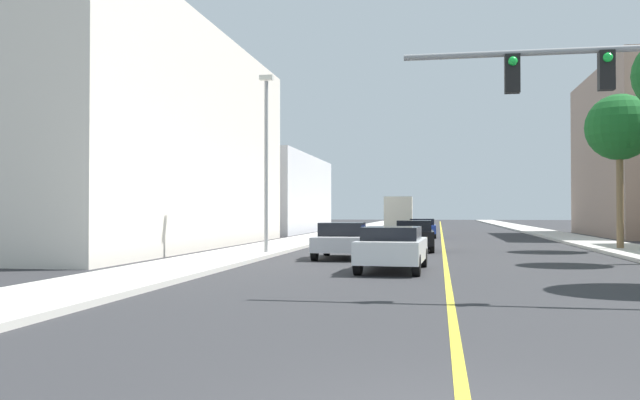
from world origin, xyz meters
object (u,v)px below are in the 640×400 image
at_px(palm_far, 619,128).
at_px(delivery_truck, 399,213).
at_px(car_silver, 342,240).
at_px(car_white, 393,247).
at_px(street_lamp, 266,154).
at_px(car_blue, 422,228).
at_px(car_black, 414,235).

xyz_separation_m(palm_far, delivery_truck, (-11.90, 27.35, -4.09)).
bearing_deg(car_silver, car_white, -65.89).
relative_size(street_lamp, car_blue, 1.73).
bearing_deg(car_black, car_silver, -118.64).
bearing_deg(delivery_truck, car_blue, -81.26).
relative_size(car_black, car_white, 0.91).
bearing_deg(delivery_truck, palm_far, -68.06).
height_order(palm_far, car_black, palm_far).
bearing_deg(delivery_truck, car_white, -88.47).
distance_m(street_lamp, car_black, 8.23).
relative_size(street_lamp, car_black, 1.88).
xyz_separation_m(car_silver, car_white, (2.35, -5.17, 0.02)).
xyz_separation_m(car_silver, delivery_truck, (0.22, 34.18, 0.94)).
relative_size(street_lamp, palm_far, 1.03).
bearing_deg(palm_far, car_blue, 123.81).
distance_m(palm_far, car_silver, 14.80).
bearing_deg(delivery_truck, street_lamp, -97.75).
xyz_separation_m(street_lamp, delivery_truck, (3.60, 33.26, -2.64)).
height_order(car_silver, delivery_truck, delivery_truck).
bearing_deg(car_black, car_blue, 87.93).
distance_m(street_lamp, car_blue, 21.29).
xyz_separation_m(palm_far, car_silver, (-12.12, -6.83, -5.03)).
distance_m(street_lamp, delivery_truck, 33.56).
bearing_deg(street_lamp, car_blue, 73.41).
height_order(street_lamp, delivery_truck, street_lamp).
bearing_deg(car_silver, street_lamp, 164.42).
distance_m(palm_far, car_black, 10.86).
relative_size(palm_far, car_white, 1.66).
xyz_separation_m(car_blue, delivery_truck, (-2.39, 13.15, 0.97)).
height_order(car_white, delivery_truck, delivery_truck).
bearing_deg(car_blue, car_silver, -98.04).
bearing_deg(car_silver, car_blue, 82.53).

